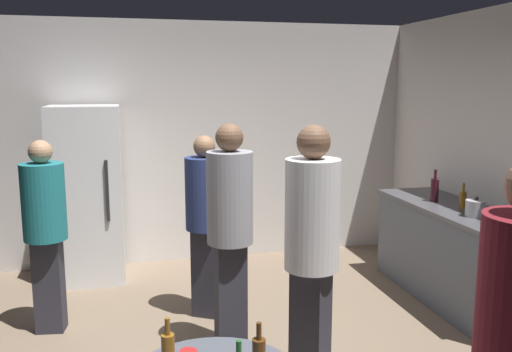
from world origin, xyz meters
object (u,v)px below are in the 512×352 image
refrigerator (87,194)px  beer_bottle_on_counter (463,199)px  person_in_navy_shirt (205,213)px  person_in_gray_shirt (230,221)px  beer_bottle_amber (168,348)px  wine_bottle_on_counter (435,189)px  person_in_teal_shirt (45,222)px  person_in_white_shirt (312,242)px  kettle (476,208)px

refrigerator → beer_bottle_on_counter: refrigerator is taller
person_in_navy_shirt → person_in_gray_shirt: size_ratio=0.91×
beer_bottle_on_counter → beer_bottle_amber: 3.38m
beer_bottle_amber → person_in_navy_shirt: person_in_navy_shirt is taller
beer_bottle_on_counter → beer_bottle_amber: (-2.80, -1.89, -0.17)m
wine_bottle_on_counter → person_in_teal_shirt: person_in_teal_shirt is taller
beer_bottle_on_counter → person_in_gray_shirt: 2.27m
person_in_navy_shirt → beer_bottle_amber: bearing=17.9°
beer_bottle_on_counter → person_in_white_shirt: (-1.85, -1.16, 0.06)m
refrigerator → person_in_white_shirt: size_ratio=1.02×
beer_bottle_on_counter → beer_bottle_amber: bearing=-146.0°
refrigerator → person_in_teal_shirt: bearing=-101.8°
person_in_teal_shirt → person_in_navy_shirt: 1.30m
wine_bottle_on_counter → beer_bottle_amber: 3.49m
beer_bottle_on_counter → person_in_teal_shirt: (-3.61, 0.26, -0.06)m
person_in_navy_shirt → person_in_white_shirt: bearing=48.6°
wine_bottle_on_counter → person_in_gray_shirt: 2.26m
kettle → person_in_gray_shirt: size_ratio=0.14×
person_in_white_shirt → refrigerator: bearing=-101.5°
beer_bottle_amber → person_in_teal_shirt: 2.30m
beer_bottle_amber → person_in_gray_shirt: size_ratio=0.13×
person_in_teal_shirt → person_in_navy_shirt: size_ratio=1.00×
kettle → beer_bottle_on_counter: size_ratio=1.06×
kettle → beer_bottle_amber: bearing=-149.8°
person_in_teal_shirt → beer_bottle_amber: bearing=28.7°
beer_bottle_on_counter → beer_bottle_amber: beer_bottle_on_counter is taller
refrigerator → beer_bottle_on_counter: (3.36, -1.47, 0.08)m
beer_bottle_on_counter → kettle: bearing=-104.4°
refrigerator → person_in_teal_shirt: refrigerator is taller
refrigerator → kettle: bearing=-28.4°
person_in_navy_shirt → person_in_white_shirt: person_in_white_shirt is taller
beer_bottle_amber → person_in_teal_shirt: bearing=110.6°
person_in_teal_shirt → person_in_gray_shirt: size_ratio=0.91×
person_in_white_shirt → person_in_navy_shirt: bearing=-113.5°
beer_bottle_on_counter → person_in_white_shirt: bearing=-148.0°
refrigerator → beer_bottle_amber: refrigerator is taller
person_in_gray_shirt → person_in_navy_shirt: bearing=-176.7°
refrigerator → kettle: (3.28, -1.77, 0.07)m
wine_bottle_on_counter → person_in_white_shirt: bearing=-140.1°
kettle → person_in_gray_shirt: 2.15m
kettle → person_in_white_shirt: person_in_white_shirt is taller
refrigerator → beer_bottle_amber: (0.56, -3.35, -0.08)m
refrigerator → beer_bottle_on_counter: size_ratio=7.83×
wine_bottle_on_counter → person_in_white_shirt: (-1.75, -1.47, 0.02)m
person_in_gray_shirt → kettle: bearing=89.8°
beer_bottle_amber → person_in_navy_shirt: size_ratio=0.14×
person_in_teal_shirt → person_in_white_shirt: 2.26m
beer_bottle_on_counter → wine_bottle_on_counter: bearing=107.4°
wine_bottle_on_counter → beer_bottle_on_counter: size_ratio=1.35×
person_in_white_shirt → person_in_teal_shirt: bearing=-80.3°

